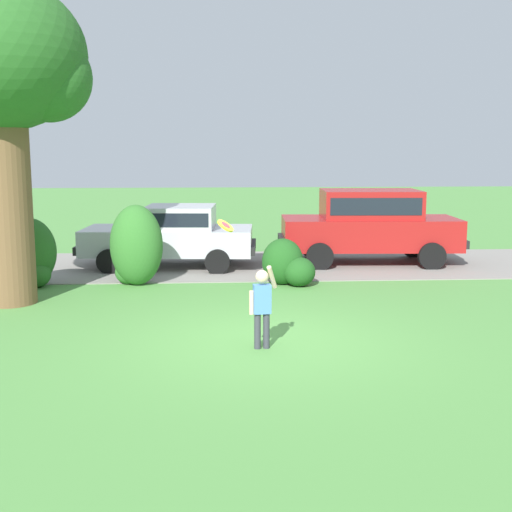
% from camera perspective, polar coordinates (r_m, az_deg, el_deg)
% --- Properties ---
extents(ground_plane, '(80.00, 80.00, 0.00)m').
position_cam_1_polar(ground_plane, '(10.86, 0.70, -7.07)').
color(ground_plane, '#518E42').
extents(driveway_strip, '(28.00, 4.40, 0.02)m').
position_cam_1_polar(driveway_strip, '(17.49, -0.96, -0.77)').
color(driveway_strip, gray).
rests_on(driveway_strip, ground).
extents(oak_tree_large, '(3.39, 3.38, 6.12)m').
position_cam_1_polar(oak_tree_large, '(14.03, -20.60, 14.11)').
color(oak_tree_large, brown).
rests_on(oak_tree_large, ground).
extents(shrub_near_tree, '(1.16, 1.05, 1.50)m').
position_cam_1_polar(shrub_near_tree, '(15.70, -18.38, 0.13)').
color(shrub_near_tree, '#286023').
rests_on(shrub_near_tree, ground).
extents(shrub_centre_left, '(1.16, 1.00, 1.78)m').
position_cam_1_polar(shrub_centre_left, '(15.18, -10.04, 0.72)').
color(shrub_centre_left, '#33702B').
rests_on(shrub_centre_left, ground).
extents(shrub_centre, '(1.16, 1.00, 1.03)m').
position_cam_1_polar(shrub_centre, '(15.02, 2.66, -0.72)').
color(shrub_centre, '#1E511C').
rests_on(shrub_centre, ground).
extents(parked_sedan, '(4.52, 2.34, 1.56)m').
position_cam_1_polar(parked_sedan, '(17.29, -7.04, 1.85)').
color(parked_sedan, silver).
rests_on(parked_sedan, ground).
extents(parked_suv, '(4.77, 2.26, 1.92)m').
position_cam_1_polar(parked_suv, '(17.91, 9.51, 2.79)').
color(parked_suv, maroon).
rests_on(parked_suv, ground).
extents(child_thrower, '(0.44, 0.29, 1.29)m').
position_cam_1_polar(child_thrower, '(10.26, 0.51, -3.90)').
color(child_thrower, '#383842').
rests_on(child_thrower, ground).
extents(frisbee, '(0.28, 0.28, 0.23)m').
position_cam_1_polar(frisbee, '(10.26, -2.58, 2.55)').
color(frisbee, yellow).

